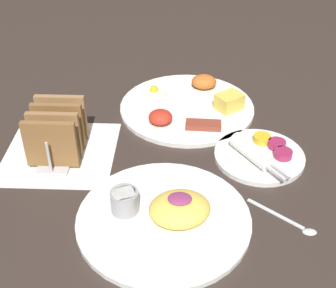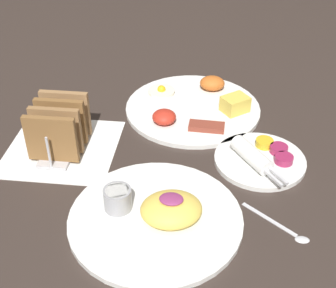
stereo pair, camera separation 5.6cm
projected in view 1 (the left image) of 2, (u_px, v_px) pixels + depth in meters
name	position (u px, v px, depth m)	size (l,w,h in m)	color
ground_plane	(157.00, 165.00, 0.91)	(3.00, 3.00, 0.00)	#332823
napkin_flat	(60.00, 153.00, 0.95)	(0.22, 0.22, 0.00)	white
plate_breakfast	(189.00, 105.00, 1.08)	(0.31, 0.31, 0.05)	white
plate_condiments	(259.00, 154.00, 0.93)	(0.18, 0.19, 0.04)	white
plate_foreground	(165.00, 215.00, 0.78)	(0.30, 0.30, 0.06)	white
toast_rack	(57.00, 132.00, 0.92)	(0.10, 0.15, 0.10)	#B7B7BC
teaspoon	(292.00, 221.00, 0.79)	(0.11, 0.09, 0.01)	silver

